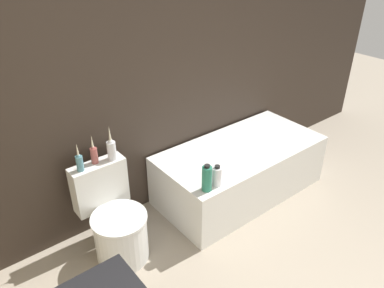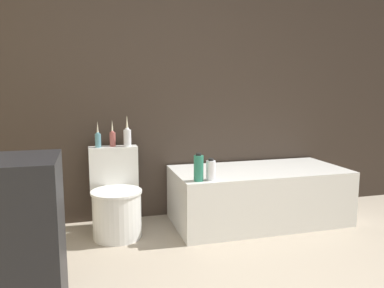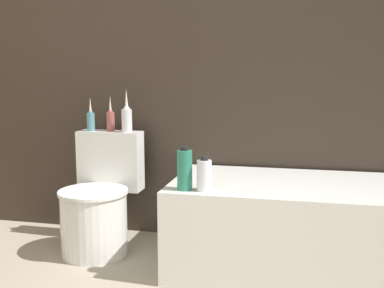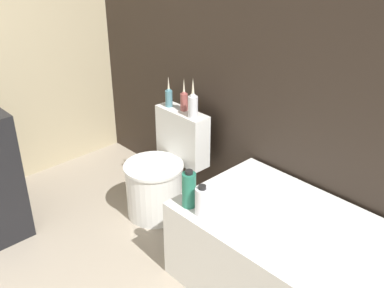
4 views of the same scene
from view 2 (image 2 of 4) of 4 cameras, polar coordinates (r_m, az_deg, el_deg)
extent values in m
cube|color=#332821|center=(3.60, -3.90, 9.47)|extent=(6.40, 0.06, 2.60)
cube|color=white|center=(3.57, 10.05, -7.66)|extent=(1.58, 0.77, 0.50)
cube|color=#B7BCC6|center=(3.51, 10.15, -3.83)|extent=(1.38, 0.57, 0.01)
cylinder|color=white|center=(3.23, -11.34, -10.59)|extent=(0.40, 0.40, 0.38)
cylinder|color=white|center=(3.17, -11.44, -7.16)|extent=(0.42, 0.42, 0.02)
cube|color=white|center=(3.40, -11.85, -3.62)|extent=(0.42, 0.14, 0.39)
cylinder|color=teal|center=(3.34, -14.13, 0.50)|extent=(0.05, 0.05, 0.12)
sphere|color=teal|center=(3.33, -14.17, 1.50)|extent=(0.03, 0.03, 0.03)
cone|color=beige|center=(3.33, -14.20, 2.40)|extent=(0.02, 0.02, 0.11)
cylinder|color=#994C47|center=(3.38, -12.01, 0.69)|extent=(0.05, 0.05, 0.12)
sphere|color=#994C47|center=(3.37, -12.04, 1.72)|extent=(0.03, 0.03, 0.03)
cone|color=beige|center=(3.36, -12.07, 2.65)|extent=(0.02, 0.02, 0.11)
cylinder|color=silver|center=(3.35, -9.82, 0.89)|extent=(0.07, 0.07, 0.15)
sphere|color=silver|center=(3.34, -9.85, 2.13)|extent=(0.04, 0.04, 0.04)
cone|color=beige|center=(3.33, -9.88, 3.25)|extent=(0.02, 0.02, 0.13)
cylinder|color=#267259|center=(2.99, 1.01, -3.72)|extent=(0.08, 0.08, 0.21)
cylinder|color=black|center=(2.96, 1.02, -1.59)|extent=(0.04, 0.04, 0.02)
cylinder|color=silver|center=(3.02, 2.89, -4.05)|extent=(0.08, 0.08, 0.16)
cylinder|color=black|center=(3.00, 2.90, -2.38)|extent=(0.04, 0.04, 0.02)
camera|label=1|loc=(1.62, -54.18, 43.99)|focal=35.00mm
camera|label=3|loc=(1.51, 50.21, -0.61)|focal=42.00mm
camera|label=4|loc=(2.83, 45.70, 20.59)|focal=42.00mm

